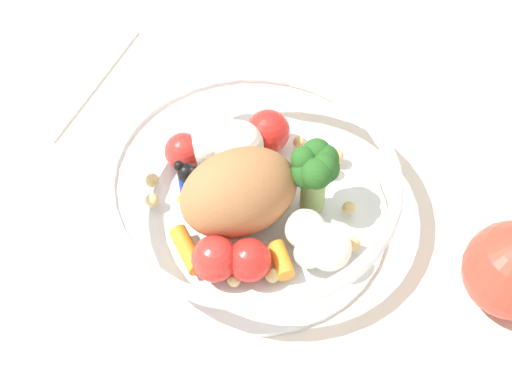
# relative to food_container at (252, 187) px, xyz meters

# --- Properties ---
(ground_plane) EXTENTS (2.40, 2.40, 0.00)m
(ground_plane) POSITION_rel_food_container_xyz_m (0.00, -0.01, -0.03)
(ground_plane) COLOR silver
(food_container) EXTENTS (0.21, 0.21, 0.07)m
(food_container) POSITION_rel_food_container_xyz_m (0.00, 0.00, 0.00)
(food_container) COLOR white
(food_container) RESTS_ON ground_plane
(folded_napkin) EXTENTS (0.19, 0.20, 0.01)m
(folded_napkin) POSITION_rel_food_container_xyz_m (0.05, -0.25, -0.03)
(folded_napkin) COLOR white
(folded_napkin) RESTS_ON ground_plane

